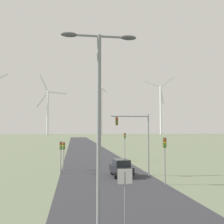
{
  "coord_description": "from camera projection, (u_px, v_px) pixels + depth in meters",
  "views": [
    {
      "loc": [
        -3.6,
        -6.38,
        5.02
      ],
      "look_at": [
        0.0,
        17.86,
        6.68
      ],
      "focal_mm": 42.0,
      "sensor_mm": 36.0,
      "label": 1
    }
  ],
  "objects": [
    {
      "name": "road_surface",
      "position": [
        90.0,
        154.0,
        53.86
      ],
      "size": [
        10.0,
        240.0,
        0.01
      ],
      "color": "#2D2D33",
      "rests_on": "ground"
    },
    {
      "name": "streetlamp",
      "position": [
        99.0,
        112.0,
        10.84
      ],
      "size": [
        3.21,
        0.32,
        9.07
      ],
      "color": "gray",
      "rests_on": "ground"
    },
    {
      "name": "stop_sign_near",
      "position": [
        125.0,
        185.0,
        13.91
      ],
      "size": [
        0.81,
        0.07,
        2.94
      ],
      "color": "gray",
      "rests_on": "ground"
    },
    {
      "name": "traffic_light_post_near_left",
      "position": [
        61.0,
        150.0,
        29.96
      ],
      "size": [
        0.28,
        0.34,
        3.66
      ],
      "color": "gray",
      "rests_on": "ground"
    },
    {
      "name": "traffic_light_post_near_right",
      "position": [
        165.0,
        150.0,
        24.07
      ],
      "size": [
        0.28,
        0.34,
        4.29
      ],
      "color": "gray",
      "rests_on": "ground"
    },
    {
      "name": "traffic_light_post_mid_left",
      "position": [
        64.0,
        150.0,
        32.37
      ],
      "size": [
        0.28,
        0.34,
        3.48
      ],
      "color": "gray",
      "rests_on": "ground"
    },
    {
      "name": "traffic_light_post_mid_right",
      "position": [
        125.0,
        140.0,
        43.57
      ],
      "size": [
        0.28,
        0.33,
        4.47
      ],
      "color": "gray",
      "rests_on": "ground"
    },
    {
      "name": "traffic_light_mast_overhead",
      "position": [
        136.0,
        132.0,
        28.93
      ],
      "size": [
        4.28,
        0.35,
        6.75
      ],
      "color": "gray",
      "rests_on": "ground"
    },
    {
      "name": "car_approaching",
      "position": [
        121.0,
        168.0,
        28.28
      ],
      "size": [
        2.04,
        4.2,
        1.83
      ],
      "color": "black",
      "rests_on": "ground"
    },
    {
      "name": "wind_turbine_left",
      "position": [
        48.0,
        108.0,
        268.36
      ],
      "size": [
        30.92,
        2.6,
        61.58
      ],
      "color": "silver",
      "rests_on": "ground"
    },
    {
      "name": "wind_turbine_center",
      "position": [
        101.0,
        106.0,
        244.08
      ],
      "size": [
        35.54,
        11.7,
        64.5
      ],
      "color": "silver",
      "rests_on": "ground"
    },
    {
      "name": "wind_turbine_right",
      "position": [
        161.0,
        106.0,
        279.58
      ],
      "size": [
        31.66,
        7.8,
        62.45
      ],
      "color": "silver",
      "rests_on": "ground"
    }
  ]
}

